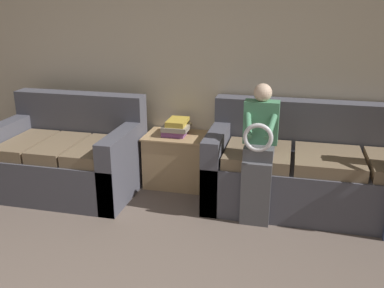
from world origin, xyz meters
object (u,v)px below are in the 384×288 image
(couch_main, at_px, (326,173))
(couch_side, at_px, (68,158))
(book_stack, at_px, (176,127))
(child_left_seated, at_px, (259,148))
(side_shelf, at_px, (176,159))

(couch_main, bearing_deg, couch_side, -175.76)
(couch_side, distance_m, book_stack, 1.14)
(couch_side, bearing_deg, child_left_seated, -5.41)
(child_left_seated, bearing_deg, couch_main, 31.77)
(couch_side, xyz_separation_m, child_left_seated, (1.92, -0.18, 0.33))
(couch_main, height_order, book_stack, couch_main)
(side_shelf, bearing_deg, child_left_seated, -31.51)
(child_left_seated, bearing_deg, book_stack, 148.39)
(couch_main, relative_size, side_shelf, 3.51)
(couch_side, relative_size, child_left_seated, 1.18)
(side_shelf, relative_size, book_stack, 2.11)
(child_left_seated, bearing_deg, side_shelf, 148.49)
(couch_main, bearing_deg, child_left_seated, -148.23)
(book_stack, bearing_deg, child_left_seated, -31.61)
(couch_side, relative_size, side_shelf, 2.27)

